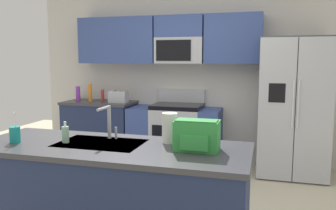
% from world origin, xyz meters
% --- Properties ---
extents(kitchen_wall_unit, '(5.20, 0.43, 2.60)m').
position_xyz_m(kitchen_wall_unit, '(-0.14, 2.08, 1.47)').
color(kitchen_wall_unit, beige).
rests_on(kitchen_wall_unit, ground).
extents(back_counter, '(1.10, 0.63, 0.90)m').
position_xyz_m(back_counter, '(-1.51, 1.80, 0.45)').
color(back_counter, '#1E2A4D').
rests_on(back_counter, ground).
extents(range_oven, '(1.36, 0.61, 1.10)m').
position_xyz_m(range_oven, '(-0.28, 1.80, 0.44)').
color(range_oven, '#B7BABF').
rests_on(range_oven, ground).
extents(refrigerator, '(0.90, 0.76, 1.85)m').
position_xyz_m(refrigerator, '(1.38, 1.73, 0.93)').
color(refrigerator, '#4C4F54').
rests_on(refrigerator, ground).
extents(island_counter, '(2.17, 0.82, 0.90)m').
position_xyz_m(island_counter, '(-0.15, -0.72, 0.45)').
color(island_counter, '#1E2A4D').
rests_on(island_counter, ground).
extents(toaster, '(0.28, 0.16, 0.18)m').
position_xyz_m(toaster, '(-1.17, 1.75, 0.99)').
color(toaster, '#B7BABF').
rests_on(toaster, back_counter).
extents(pepper_mill, '(0.05, 0.05, 0.19)m').
position_xyz_m(pepper_mill, '(-1.46, 1.80, 0.99)').
color(pepper_mill, '#B2332D').
rests_on(pepper_mill, back_counter).
extents(bottle_purple, '(0.07, 0.07, 0.24)m').
position_xyz_m(bottle_purple, '(-1.86, 1.75, 1.02)').
color(bottle_purple, purple).
rests_on(bottle_purple, back_counter).
extents(bottle_orange, '(0.06, 0.06, 0.28)m').
position_xyz_m(bottle_orange, '(-1.65, 1.76, 1.04)').
color(bottle_orange, orange).
rests_on(bottle_orange, back_counter).
extents(sink_faucet, '(0.08, 0.21, 0.28)m').
position_xyz_m(sink_faucet, '(-0.24, -0.53, 1.07)').
color(sink_faucet, '#B7BABF').
rests_on(sink_faucet, island_counter).
extents(drink_cup_teal, '(0.08, 0.08, 0.25)m').
position_xyz_m(drink_cup_teal, '(-0.91, -0.84, 0.97)').
color(drink_cup_teal, teal).
rests_on(drink_cup_teal, island_counter).
extents(soap_dispenser, '(0.06, 0.06, 0.17)m').
position_xyz_m(soap_dispenser, '(-0.52, -0.73, 0.97)').
color(soap_dispenser, '#A5D8B2').
rests_on(soap_dispenser, island_counter).
extents(paper_towel_roll, '(0.12, 0.12, 0.24)m').
position_xyz_m(paper_towel_roll, '(0.28, -0.51, 1.02)').
color(paper_towel_roll, white).
rests_on(paper_towel_roll, island_counter).
extents(backpack, '(0.32, 0.22, 0.23)m').
position_xyz_m(backpack, '(0.54, -0.68, 1.02)').
color(backpack, green).
rests_on(backpack, island_counter).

